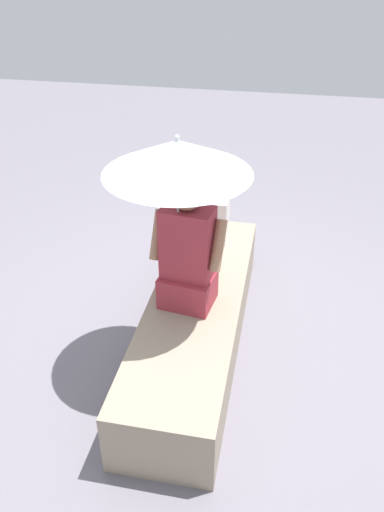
# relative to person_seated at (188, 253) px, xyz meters

# --- Properties ---
(ground_plane) EXTENTS (14.00, 14.00, 0.00)m
(ground_plane) POSITION_rel_person_seated_xyz_m (-0.06, 0.05, -0.82)
(ground_plane) COLOR slate
(stone_bench) EXTENTS (2.23, 0.61, 0.43)m
(stone_bench) POSITION_rel_person_seated_xyz_m (-0.06, 0.05, -0.60)
(stone_bench) COLOR gray
(stone_bench) RESTS_ON ground
(person_seated) EXTENTS (0.33, 0.49, 0.90)m
(person_seated) POSITION_rel_person_seated_xyz_m (0.00, 0.00, 0.00)
(person_seated) COLOR #992D38
(person_seated) RESTS_ON stone_bench
(parasol) EXTENTS (0.86, 0.86, 1.17)m
(parasol) POSITION_rel_person_seated_xyz_m (0.04, -0.05, 0.65)
(parasol) COLOR #B7B7BC
(parasol) RESTS_ON stone_bench
(handbag_black) EXTENTS (0.22, 0.17, 0.38)m
(handbag_black) POSITION_rel_person_seated_xyz_m (-0.87, 0.06, -0.20)
(handbag_black) COLOR silver
(handbag_black) RESTS_ON stone_bench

